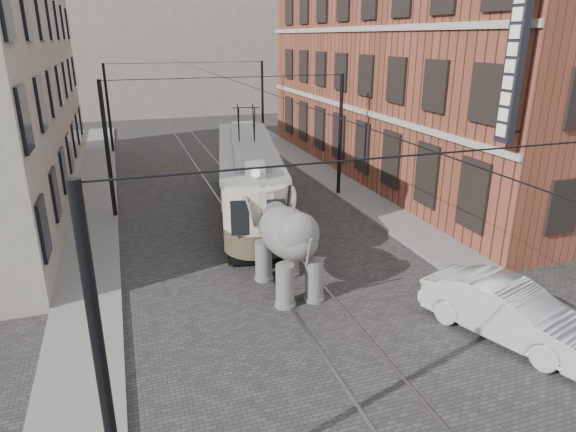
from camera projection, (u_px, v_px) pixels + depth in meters
name	position (u px, v px, depth m)	size (l,w,h in m)	color
ground	(275.00, 254.00, 18.73)	(120.00, 120.00, 0.00)	#3E3C39
tram_rails	(275.00, 254.00, 18.73)	(1.54, 80.00, 0.02)	slate
sidewalk_right	(416.00, 233.00, 20.50)	(2.00, 60.00, 0.15)	slate
sidewalk_left	(89.00, 277.00, 16.77)	(2.00, 60.00, 0.15)	slate
brick_building	(415.00, 68.00, 28.04)	(8.00, 26.00, 12.00)	brown
distant_block	(161.00, 43.00, 52.11)	(28.00, 10.00, 14.00)	gray
catenary	(237.00, 148.00, 22.13)	(11.00, 30.20, 6.00)	black
tram	(247.00, 161.00, 22.49)	(2.49, 12.07, 4.79)	beige
elephant	(288.00, 246.00, 15.63)	(2.69, 4.88, 2.99)	#5D5B56
parked_car	(509.00, 311.00, 13.33)	(1.64, 4.65, 1.53)	#BAB9BF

